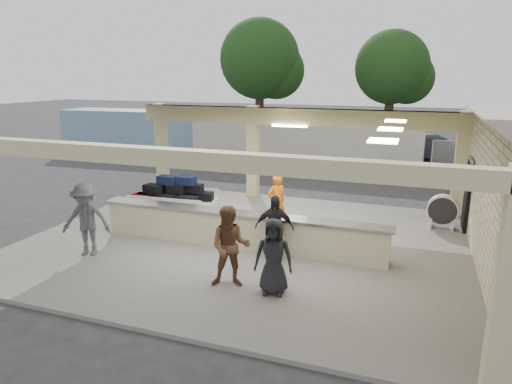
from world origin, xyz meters
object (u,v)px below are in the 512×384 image
at_px(baggage_counter, 238,229).
at_px(luggage_cart, 173,197).
at_px(passenger_b, 274,228).
at_px(car_dark, 431,148).
at_px(passenger_a, 230,247).
at_px(passenger_d, 274,256).
at_px(drum_fan, 443,210).
at_px(passenger_c, 86,220).
at_px(container_blue, 144,132).
at_px(baggage_handler, 276,202).
at_px(container_white, 304,143).

distance_m(baggage_counter, luggage_cart, 3.18).
distance_m(passenger_b, car_dark, 17.16).
distance_m(passenger_a, passenger_d, 1.00).
bearing_deg(drum_fan, baggage_counter, -142.00).
distance_m(drum_fan, passenger_b, 5.81).
bearing_deg(passenger_a, luggage_cart, 116.87).
bearing_deg(car_dark, passenger_d, -165.54).
relative_size(passenger_a, car_dark, 0.44).
bearing_deg(luggage_cart, passenger_b, -29.77).
bearing_deg(passenger_c, car_dark, 46.09).
relative_size(passenger_b, passenger_c, 0.88).
xyz_separation_m(luggage_cart, container_blue, (-8.39, 11.25, 0.41)).
bearing_deg(baggage_handler, container_blue, -94.55).
xyz_separation_m(baggage_counter, baggage_handler, (0.55, 1.72, 0.37)).
bearing_deg(baggage_counter, passenger_d, -52.85).
relative_size(car_dark, container_blue, 0.42).
distance_m(passenger_a, passenger_c, 4.23).
xyz_separation_m(baggage_counter, container_white, (-1.15, 11.92, 0.68)).
height_order(baggage_counter, car_dark, car_dark).
distance_m(passenger_a, car_dark, 18.98).
xyz_separation_m(luggage_cart, passenger_c, (-0.66, -3.30, 0.17)).
distance_m(car_dark, container_blue, 16.69).
bearing_deg(luggage_cart, container_blue, 122.87).
distance_m(drum_fan, baggage_handler, 5.11).
height_order(baggage_counter, passenger_d, passenger_d).
distance_m(luggage_cart, passenger_b, 4.46).
height_order(baggage_handler, container_white, container_white).
bearing_deg(baggage_counter, container_white, 95.52).
xyz_separation_m(luggage_cart, car_dark, (7.92, 14.76, -0.19)).
xyz_separation_m(baggage_handler, container_white, (-1.70, 10.20, 0.31)).
bearing_deg(car_dark, luggage_cart, 176.56).
xyz_separation_m(drum_fan, passenger_d, (-3.56, -5.88, 0.28)).
bearing_deg(luggage_cart, baggage_counter, -30.74).
height_order(baggage_handler, passenger_a, passenger_a).
bearing_deg(car_dark, passenger_a, -168.52).
xyz_separation_m(baggage_handler, passenger_d, (1.19, -4.01, -0.02)).
xyz_separation_m(car_dark, container_blue, (-16.31, -3.52, 0.60)).
relative_size(luggage_cart, car_dark, 0.62).
bearing_deg(container_white, car_dark, 35.84).
height_order(passenger_d, container_blue, container_blue).
distance_m(passenger_d, container_blue, 19.80).
distance_m(baggage_handler, passenger_b, 2.32).
height_order(passenger_a, container_blue, container_blue).
relative_size(passenger_c, passenger_d, 1.14).
bearing_deg(container_blue, passenger_a, -54.83).
distance_m(drum_fan, passenger_d, 6.88).
bearing_deg(baggage_handler, passenger_b, 54.43).
relative_size(baggage_counter, passenger_c, 4.28).
distance_m(passenger_a, container_blue, 19.14).
bearing_deg(passenger_d, passenger_c, 165.02).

